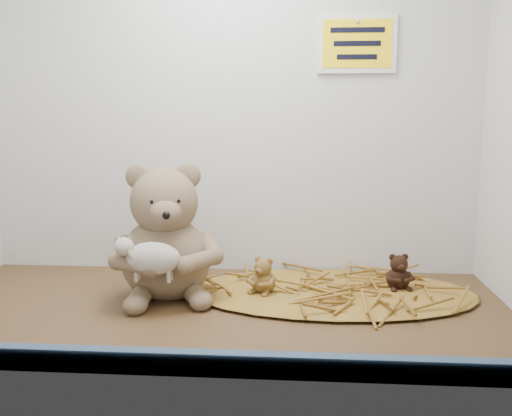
# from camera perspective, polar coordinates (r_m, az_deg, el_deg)

# --- Properties ---
(alcove_shell) EXTENTS (1.20, 0.60, 0.90)m
(alcove_shell) POSITION_cam_1_polar(r_m,az_deg,el_deg) (1.19, -3.90, 12.30)
(alcove_shell) COLOR #3C2414
(alcove_shell) RESTS_ON ground
(front_rail) EXTENTS (1.19, 0.02, 0.04)m
(front_rail) POSITION_cam_1_polar(r_m,az_deg,el_deg) (0.90, -7.12, -15.05)
(front_rail) COLOR #3B5371
(front_rail) RESTS_ON shelf_floor
(straw_bed) EXTENTS (0.63, 0.36, 0.01)m
(straw_bed) POSITION_cam_1_polar(r_m,az_deg,el_deg) (1.27, 7.53, -8.31)
(straw_bed) COLOR brown
(straw_bed) RESTS_ON shelf_floor
(main_teddy) EXTENTS (0.29, 0.30, 0.29)m
(main_teddy) POSITION_cam_1_polar(r_m,az_deg,el_deg) (1.22, -9.10, -2.28)
(main_teddy) COLOR #7A654B
(main_teddy) RESTS_ON shelf_floor
(toy_lamb) EXTENTS (0.14, 0.09, 0.09)m
(toy_lamb) POSITION_cam_1_polar(r_m,az_deg,el_deg) (1.13, -10.26, -4.98)
(toy_lamb) COLOR beige
(toy_lamb) RESTS_ON main_teddy
(mini_teddy_tan) EXTENTS (0.09, 0.09, 0.08)m
(mini_teddy_tan) POSITION_cam_1_polar(r_m,az_deg,el_deg) (1.23, 0.74, -6.59)
(mini_teddy_tan) COLOR brown
(mini_teddy_tan) RESTS_ON straw_bed
(mini_teddy_brown) EXTENTS (0.07, 0.08, 0.08)m
(mini_teddy_brown) POSITION_cam_1_polar(r_m,az_deg,el_deg) (1.29, 14.06, -6.04)
(mini_teddy_brown) COLOR black
(mini_teddy_brown) RESTS_ON straw_bed
(wall_sign) EXTENTS (0.16, 0.01, 0.11)m
(wall_sign) POSITION_cam_1_polar(r_m,az_deg,el_deg) (1.40, 10.06, 15.87)
(wall_sign) COLOR yellow
(wall_sign) RESTS_ON back_wall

